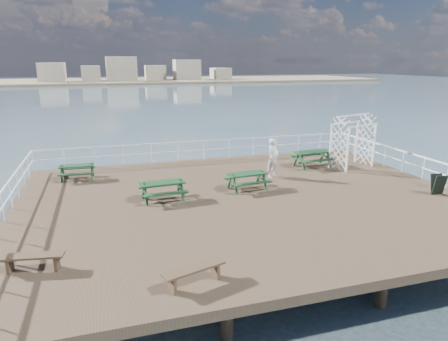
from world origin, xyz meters
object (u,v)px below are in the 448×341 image
flat_bench_near (33,259)px  flat_bench_far (194,272)px  picnic_table_d (163,187)px  picnic_table_b (247,177)px  picnic_table_c (313,155)px  picnic_table_a (77,169)px  trellis_arbor (353,144)px  person (273,158)px

flat_bench_near → flat_bench_far: flat_bench_far is taller
picnic_table_d → flat_bench_far: 6.51m
picnic_table_b → picnic_table_c: bearing=23.4°
picnic_table_b → flat_bench_near: (-7.83, -4.92, -0.19)m
picnic_table_a → trellis_arbor: trellis_arbor is taller
flat_bench_far → trellis_arbor: 13.65m
picnic_table_c → picnic_table_b: bearing=-154.3°
picnic_table_a → person: 9.24m
picnic_table_c → flat_bench_far: picnic_table_c is taller
person → flat_bench_near: bearing=-174.9°
picnic_table_a → person: bearing=-11.9°
picnic_table_a → picnic_table_c: picnic_table_c is taller
picnic_table_a → picnic_table_b: bearing=-25.2°
picnic_table_b → picnic_table_a: bearing=146.1°
picnic_table_c → flat_bench_near: picnic_table_c is taller
flat_bench_far → trellis_arbor: size_ratio=0.61×
picnic_table_b → flat_bench_far: 7.86m
picnic_table_d → flat_bench_far: (-0.20, -6.50, -0.19)m
trellis_arbor → picnic_table_b: bearing=-179.7°
trellis_arbor → flat_bench_far: bearing=-156.3°
picnic_table_b → person: person is taller
flat_bench_near → trellis_arbor: trellis_arbor is taller
trellis_arbor → picnic_table_c: bearing=144.6°
picnic_table_b → picnic_table_d: 3.72m
picnic_table_a → trellis_arbor: (13.63, -1.80, 0.73)m
picnic_table_b → person: (1.81, 1.44, 0.41)m
flat_bench_near → picnic_table_d: bearing=57.7°
picnic_table_d → trellis_arbor: (10.22, 2.28, 0.69)m
person → picnic_table_b: bearing=-169.9°
picnic_table_a → flat_bench_far: size_ratio=0.98×
picnic_table_a → flat_bench_far: (3.21, -10.58, -0.14)m
picnic_table_b → person: size_ratio=0.98×
flat_bench_near → trellis_arbor: 15.93m
picnic_table_d → flat_bench_near: 6.18m
picnic_table_d → flat_bench_far: picnic_table_d is taller
picnic_table_d → flat_bench_far: bearing=-95.8°
picnic_table_c → picnic_table_d: picnic_table_c is taller
picnic_table_c → picnic_table_a: bearing=170.7°
picnic_table_a → flat_bench_far: picnic_table_a is taller
picnic_table_a → picnic_table_d: picnic_table_d is taller
picnic_table_b → flat_bench_near: 9.25m
picnic_table_b → picnic_table_c: (4.62, 2.61, 0.07)m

